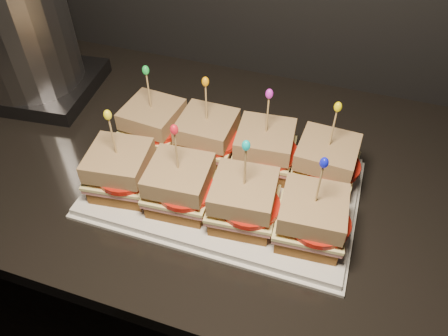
% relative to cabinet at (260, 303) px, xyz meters
% --- Properties ---
extents(cabinet, '(2.14, 0.61, 0.88)m').
position_rel_cabinet_xyz_m(cabinet, '(0.00, 0.00, 0.00)').
color(cabinet, black).
rests_on(cabinet, ground).
extents(granite_slab, '(2.18, 0.65, 0.03)m').
position_rel_cabinet_xyz_m(granite_slab, '(0.00, 0.00, 0.46)').
color(granite_slab, black).
rests_on(granite_slab, cabinet).
extents(platter, '(0.44, 0.27, 0.02)m').
position_rel_cabinet_xyz_m(platter, '(-0.08, -0.07, 0.48)').
color(platter, white).
rests_on(platter, granite_slab).
extents(platter_rim, '(0.45, 0.28, 0.01)m').
position_rel_cabinet_xyz_m(platter_rim, '(-0.08, -0.07, 0.48)').
color(platter_rim, white).
rests_on(platter_rim, granite_slab).
extents(sandwich_0_bread_bot, '(0.10, 0.10, 0.03)m').
position_rel_cabinet_xyz_m(sandwich_0_bread_bot, '(-0.23, -0.00, 0.50)').
color(sandwich_0_bread_bot, brown).
rests_on(sandwich_0_bread_bot, platter).
extents(sandwich_0_ham, '(0.11, 0.11, 0.01)m').
position_rel_cabinet_xyz_m(sandwich_0_ham, '(-0.23, -0.00, 0.52)').
color(sandwich_0_ham, '#C5696B').
rests_on(sandwich_0_ham, sandwich_0_bread_bot).
extents(sandwich_0_cheese, '(0.11, 0.11, 0.01)m').
position_rel_cabinet_xyz_m(sandwich_0_cheese, '(-0.23, -0.00, 0.53)').
color(sandwich_0_cheese, '#FFF398').
rests_on(sandwich_0_cheese, sandwich_0_ham).
extents(sandwich_0_tomato, '(0.09, 0.09, 0.01)m').
position_rel_cabinet_xyz_m(sandwich_0_tomato, '(-0.22, -0.01, 0.53)').
color(sandwich_0_tomato, red).
rests_on(sandwich_0_tomato, sandwich_0_cheese).
extents(sandwich_0_bread_top, '(0.10, 0.10, 0.03)m').
position_rel_cabinet_xyz_m(sandwich_0_bread_top, '(-0.23, -0.00, 0.55)').
color(sandwich_0_bread_top, brown).
rests_on(sandwich_0_bread_top, sandwich_0_tomato).
extents(sandwich_0_pick, '(0.00, 0.00, 0.09)m').
position_rel_cabinet_xyz_m(sandwich_0_pick, '(-0.23, -0.00, 0.60)').
color(sandwich_0_pick, tan).
rests_on(sandwich_0_pick, sandwich_0_bread_top).
extents(sandwich_0_frill, '(0.01, 0.01, 0.02)m').
position_rel_cabinet_xyz_m(sandwich_0_frill, '(-0.23, -0.00, 0.65)').
color(sandwich_0_frill, green).
rests_on(sandwich_0_frill, sandwich_0_pick).
extents(sandwich_1_bread_bot, '(0.09, 0.09, 0.03)m').
position_rel_cabinet_xyz_m(sandwich_1_bread_bot, '(-0.13, -0.00, 0.50)').
color(sandwich_1_bread_bot, brown).
rests_on(sandwich_1_bread_bot, platter).
extents(sandwich_1_ham, '(0.10, 0.10, 0.01)m').
position_rel_cabinet_xyz_m(sandwich_1_ham, '(-0.13, -0.00, 0.52)').
color(sandwich_1_ham, '#C5696B').
rests_on(sandwich_1_ham, sandwich_1_bread_bot).
extents(sandwich_1_cheese, '(0.10, 0.10, 0.01)m').
position_rel_cabinet_xyz_m(sandwich_1_cheese, '(-0.13, -0.00, 0.53)').
color(sandwich_1_cheese, '#FFF398').
rests_on(sandwich_1_cheese, sandwich_1_ham).
extents(sandwich_1_tomato, '(0.09, 0.09, 0.01)m').
position_rel_cabinet_xyz_m(sandwich_1_tomato, '(-0.12, -0.01, 0.53)').
color(sandwich_1_tomato, red).
rests_on(sandwich_1_tomato, sandwich_1_cheese).
extents(sandwich_1_bread_top, '(0.09, 0.09, 0.03)m').
position_rel_cabinet_xyz_m(sandwich_1_bread_top, '(-0.13, -0.00, 0.55)').
color(sandwich_1_bread_top, brown).
rests_on(sandwich_1_bread_top, sandwich_1_tomato).
extents(sandwich_1_pick, '(0.00, 0.00, 0.09)m').
position_rel_cabinet_xyz_m(sandwich_1_pick, '(-0.13, -0.00, 0.60)').
color(sandwich_1_pick, tan).
rests_on(sandwich_1_pick, sandwich_1_bread_top).
extents(sandwich_1_frill, '(0.01, 0.01, 0.02)m').
position_rel_cabinet_xyz_m(sandwich_1_frill, '(-0.13, -0.00, 0.65)').
color(sandwich_1_frill, orange).
rests_on(sandwich_1_frill, sandwich_1_pick).
extents(sandwich_2_bread_bot, '(0.10, 0.10, 0.03)m').
position_rel_cabinet_xyz_m(sandwich_2_bread_bot, '(-0.02, -0.00, 0.50)').
color(sandwich_2_bread_bot, brown).
rests_on(sandwich_2_bread_bot, platter).
extents(sandwich_2_ham, '(0.11, 0.11, 0.01)m').
position_rel_cabinet_xyz_m(sandwich_2_ham, '(-0.02, -0.00, 0.52)').
color(sandwich_2_ham, '#C5696B').
rests_on(sandwich_2_ham, sandwich_2_bread_bot).
extents(sandwich_2_cheese, '(0.11, 0.11, 0.01)m').
position_rel_cabinet_xyz_m(sandwich_2_cheese, '(-0.02, -0.00, 0.53)').
color(sandwich_2_cheese, '#FFF398').
rests_on(sandwich_2_cheese, sandwich_2_ham).
extents(sandwich_2_tomato, '(0.09, 0.09, 0.01)m').
position_rel_cabinet_xyz_m(sandwich_2_tomato, '(-0.01, -0.01, 0.53)').
color(sandwich_2_tomato, red).
rests_on(sandwich_2_tomato, sandwich_2_cheese).
extents(sandwich_2_bread_top, '(0.10, 0.10, 0.03)m').
position_rel_cabinet_xyz_m(sandwich_2_bread_top, '(-0.02, -0.00, 0.55)').
color(sandwich_2_bread_top, brown).
rests_on(sandwich_2_bread_top, sandwich_2_tomato).
extents(sandwich_2_pick, '(0.00, 0.00, 0.09)m').
position_rel_cabinet_xyz_m(sandwich_2_pick, '(-0.02, -0.00, 0.60)').
color(sandwich_2_pick, tan).
rests_on(sandwich_2_pick, sandwich_2_bread_top).
extents(sandwich_2_frill, '(0.01, 0.01, 0.02)m').
position_rel_cabinet_xyz_m(sandwich_2_frill, '(-0.02, -0.00, 0.65)').
color(sandwich_2_frill, '#D223D4').
rests_on(sandwich_2_frill, sandwich_2_pick).
extents(sandwich_3_bread_bot, '(0.10, 0.10, 0.03)m').
position_rel_cabinet_xyz_m(sandwich_3_bread_bot, '(0.08, -0.00, 0.50)').
color(sandwich_3_bread_bot, brown).
rests_on(sandwich_3_bread_bot, platter).
extents(sandwich_3_ham, '(0.11, 0.10, 0.01)m').
position_rel_cabinet_xyz_m(sandwich_3_ham, '(0.08, -0.00, 0.52)').
color(sandwich_3_ham, '#C5696B').
rests_on(sandwich_3_ham, sandwich_3_bread_bot).
extents(sandwich_3_cheese, '(0.11, 0.10, 0.01)m').
position_rel_cabinet_xyz_m(sandwich_3_cheese, '(0.08, -0.00, 0.53)').
color(sandwich_3_cheese, '#FFF398').
rests_on(sandwich_3_cheese, sandwich_3_ham).
extents(sandwich_3_tomato, '(0.09, 0.09, 0.01)m').
position_rel_cabinet_xyz_m(sandwich_3_tomato, '(0.09, -0.01, 0.53)').
color(sandwich_3_tomato, red).
rests_on(sandwich_3_tomato, sandwich_3_cheese).
extents(sandwich_3_bread_top, '(0.10, 0.10, 0.03)m').
position_rel_cabinet_xyz_m(sandwich_3_bread_top, '(0.08, -0.00, 0.55)').
color(sandwich_3_bread_top, brown).
rests_on(sandwich_3_bread_top, sandwich_3_tomato).
extents(sandwich_3_pick, '(0.00, 0.00, 0.09)m').
position_rel_cabinet_xyz_m(sandwich_3_pick, '(0.08, -0.00, 0.60)').
color(sandwich_3_pick, tan).
rests_on(sandwich_3_pick, sandwich_3_bread_top).
extents(sandwich_3_frill, '(0.01, 0.01, 0.02)m').
position_rel_cabinet_xyz_m(sandwich_3_frill, '(0.08, -0.00, 0.65)').
color(sandwich_3_frill, '#F6E005').
rests_on(sandwich_3_frill, sandwich_3_pick).
extents(sandwich_4_bread_bot, '(0.10, 0.10, 0.03)m').
position_rel_cabinet_xyz_m(sandwich_4_bread_bot, '(-0.23, -0.13, 0.50)').
color(sandwich_4_bread_bot, brown).
rests_on(sandwich_4_bread_bot, platter).
extents(sandwich_4_ham, '(0.11, 0.11, 0.01)m').
position_rel_cabinet_xyz_m(sandwich_4_ham, '(-0.23, -0.13, 0.52)').
color(sandwich_4_ham, '#C5696B').
rests_on(sandwich_4_ham, sandwich_4_bread_bot).
extents(sandwich_4_cheese, '(0.11, 0.11, 0.01)m').
position_rel_cabinet_xyz_m(sandwich_4_cheese, '(-0.23, -0.13, 0.53)').
color(sandwich_4_cheese, '#FFF398').
rests_on(sandwich_4_cheese, sandwich_4_ham).
extents(sandwich_4_tomato, '(0.09, 0.09, 0.01)m').
position_rel_cabinet_xyz_m(sandwich_4_tomato, '(-0.22, -0.14, 0.53)').
color(sandwich_4_tomato, red).
rests_on(sandwich_4_tomato, sandwich_4_cheese).
extents(sandwich_4_bread_top, '(0.10, 0.10, 0.03)m').
position_rel_cabinet_xyz_m(sandwich_4_bread_top, '(-0.23, -0.13, 0.55)').
color(sandwich_4_bread_top, brown).
rests_on(sandwich_4_bread_top, sandwich_4_tomato).
extents(sandwich_4_pick, '(0.00, 0.00, 0.09)m').
position_rel_cabinet_xyz_m(sandwich_4_pick, '(-0.23, -0.13, 0.60)').
color(sandwich_4_pick, tan).
rests_on(sandwich_4_pick, sandwich_4_bread_top).
extents(sandwich_4_frill, '(0.01, 0.01, 0.02)m').
position_rel_cabinet_xyz_m(sandwich_4_frill, '(-0.23, -0.13, 0.65)').
color(sandwich_4_frill, yellow).
rests_on(sandwich_4_frill, sandwich_4_pick).
extents(sandwich_5_bread_bot, '(0.10, 0.10, 0.03)m').
position_rel_cabinet_xyz_m(sandwich_5_bread_bot, '(-0.13, -0.13, 0.50)').
color(sandwich_5_bread_bot, brown).
rests_on(sandwich_5_bread_bot, platter).
extents(sandwich_5_ham, '(0.11, 0.10, 0.01)m').
position_rel_cabinet_xyz_m(sandwich_5_ham, '(-0.13, -0.13, 0.52)').
color(sandwich_5_ham, '#C5696B').
rests_on(sandwich_5_ham, sandwich_5_bread_bot).
extents(sandwich_5_cheese, '(0.11, 0.11, 0.01)m').
position_rel_cabinet_xyz_m(sandwich_5_cheese, '(-0.13, -0.13, 0.53)').
color(sandwich_5_cheese, '#FFF398').
rests_on(sandwich_5_cheese, sandwich_5_ham).
extents(sandwich_5_tomato, '(0.09, 0.09, 0.01)m').
position_rel_cabinet_xyz_m(sandwich_5_tomato, '(-0.12, -0.14, 0.53)').
color(sandwich_5_tomato, red).
rests_on(sandwich_5_tomato, sandwich_5_cheese).
extents(sandwich_5_bread_top, '(0.10, 0.10, 0.03)m').
position_rel_cabinet_xyz_m(sandwich_5_bread_top, '(-0.13, -0.13, 0.55)').
color(sandwich_5_bread_top, brown).
rests_on(sandwich_5_bread_top, sandwich_5_tomato).
extents(sandwich_5_pick, '(0.00, 0.00, 0.09)m').
position_rel_cabinet_xyz_m(sandwich_5_pick, '(-0.13, -0.13, 0.60)').
color(sandwich_5_pick, tan).
rests_on(sandwich_5_pick, sandwich_5_bread_top).
extents(sandwich_5_frill, '(0.01, 0.01, 0.02)m').
position_rel_cabinet_xyz_m(sandwich_5_frill, '(-0.13, -0.13, 0.65)').
color(sandwich_5_frill, red).
rests_on(sandwich_5_frill, sandwich_5_pick).
extents(sandwich_6_bread_bot, '(0.10, 0.10, 0.03)m').
position_rel_cabinet_xyz_m(sandwich_6_bread_bot, '(-0.02, -0.13, 0.50)').
color(sandwich_6_bread_bot, brown).
rests_on(sandwich_6_bread_bot, platter).
extents(sandwich_6_ham, '(0.11, 0.11, 0.01)m').
position_rel_cabinet_xyz_m(sandwich_6_ham, '(-0.02, -0.13, 0.52)').
color(sandwich_6_ham, '#C5696B').
rests_on(sandwich_6_ham, sandwich_6_bread_bot).
extents(sandwich_6_cheese, '(0.11, 0.11, 0.01)m').
position_rel_cabinet_xyz_m(sandwich_6_cheese, '(-0.02, -0.13, 0.53)').
color(sandwich_6_cheese, '#FFF398').
rests_on(sandwich_6_cheese, sandwich_6_ham).
extents(sandwich_6_tomato, '(0.09, 0.09, 0.01)m').
position_rel_cabinet_xyz_m(sandwich_6_tomato, '(-0.01, -0.14, 0.53)').
color(sandwich_6_tomato, red).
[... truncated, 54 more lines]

